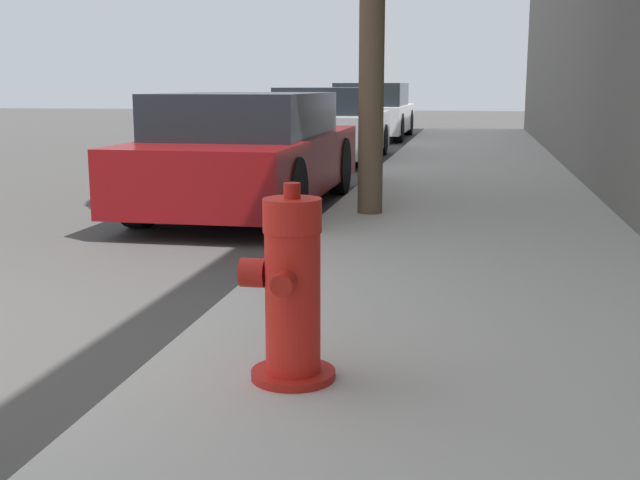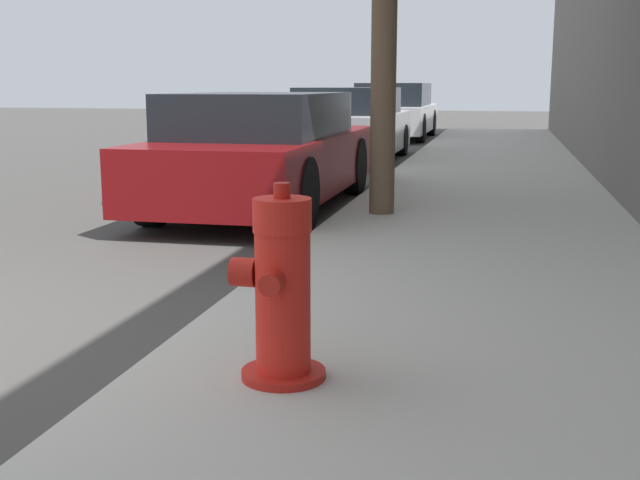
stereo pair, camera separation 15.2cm
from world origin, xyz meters
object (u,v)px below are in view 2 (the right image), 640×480
parked_car_near (265,152)px  parked_car_far (395,112)px  parked_car_mid (350,125)px  fire_hydrant (282,292)px

parked_car_near → parked_car_far: (-0.18, 12.12, 0.05)m
parked_car_mid → parked_car_near: bearing=-88.4°
fire_hydrant → parked_car_near: parked_car_near is taller
fire_hydrant → parked_car_far: 17.56m
parked_car_near → parked_car_mid: 5.89m
parked_car_near → fire_hydrant: bearing=-72.6°
fire_hydrant → parked_car_far: (-1.86, 17.46, 0.17)m
fire_hydrant → parked_car_far: bearing=96.1°
fire_hydrant → parked_car_far: size_ratio=0.18×
fire_hydrant → parked_car_mid: 11.39m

